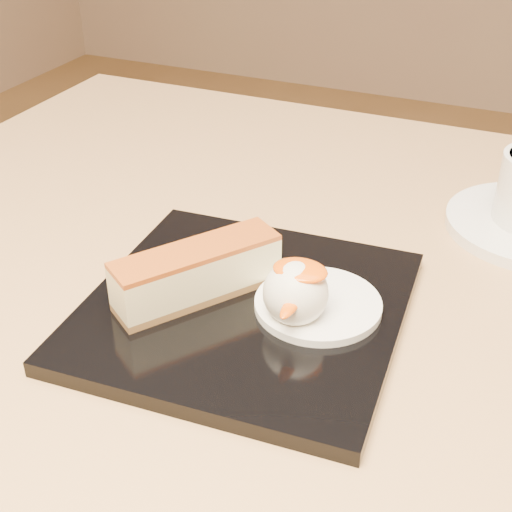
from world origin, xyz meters
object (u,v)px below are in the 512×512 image
at_px(cheesecake, 197,272).
at_px(dessert_plate, 245,309).
at_px(table, 243,434).
at_px(ice_cream_scoop, 296,293).

bearing_deg(cheesecake, dessert_plate, -47.24).
height_order(table, ice_cream_scoop, ice_cream_scoop).
xyz_separation_m(table, ice_cream_scoop, (0.06, -0.03, 0.19)).
height_order(table, cheesecake, cheesecake).
relative_size(table, ice_cream_scoop, 17.83).
xyz_separation_m(cheesecake, ice_cream_scoop, (0.08, 0.00, 0.00)).
bearing_deg(cheesecake, table, 6.48).
bearing_deg(dessert_plate, cheesecake, -171.87).
bearing_deg(ice_cream_scoop, table, 148.64).
bearing_deg(ice_cream_scoop, dessert_plate, 172.87).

